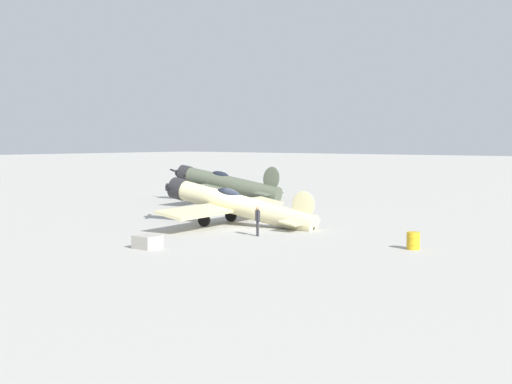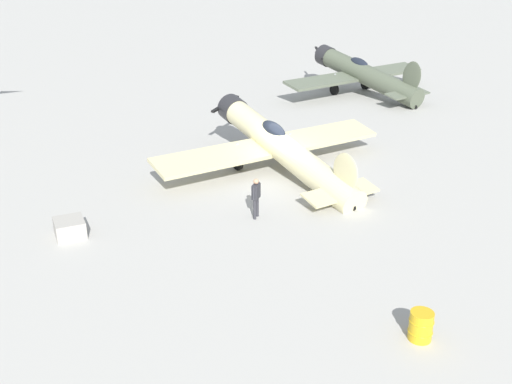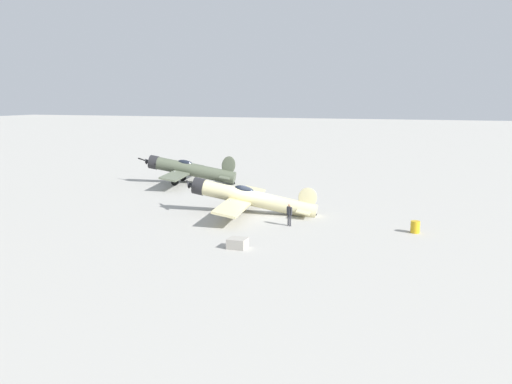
% 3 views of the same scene
% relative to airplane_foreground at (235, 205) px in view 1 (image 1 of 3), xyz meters
% --- Properties ---
extents(ground_plane, '(400.00, 400.00, 0.00)m').
position_rel_airplane_foreground_xyz_m(ground_plane, '(0.53, 0.08, -1.28)').
color(ground_plane, '#A8A59E').
extents(airplane_foreground, '(11.57, 12.12, 3.21)m').
position_rel_airplane_foreground_xyz_m(airplane_foreground, '(0.00, 0.00, 0.00)').
color(airplane_foreground, beige).
rests_on(airplane_foreground, ground_plane).
extents(airplane_mid_apron, '(11.36, 12.46, 3.21)m').
position_rel_airplane_foreground_xyz_m(airplane_mid_apron, '(-11.74, 12.48, 0.28)').
color(airplane_mid_apron, '#4C5442').
rests_on(airplane_mid_apron, ground_plane).
extents(ground_crew_mechanic, '(0.48, 0.48, 1.66)m').
position_rel_airplane_foreground_xyz_m(ground_crew_mechanic, '(4.29, -3.11, -0.27)').
color(ground_crew_mechanic, '#2D2D33').
rests_on(ground_crew_mechanic, ground_plane).
extents(equipment_crate, '(1.17, 1.07, 0.64)m').
position_rel_airplane_foreground_xyz_m(equipment_crate, '(2.91, -10.06, -0.96)').
color(equipment_crate, '#9E998E').
rests_on(equipment_crate, ground_plane).
extents(fuel_drum, '(0.68, 0.68, 0.85)m').
position_rel_airplane_foreground_xyz_m(fuel_drum, '(13.23, -2.20, -0.85)').
color(fuel_drum, gold).
rests_on(fuel_drum, ground_plane).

